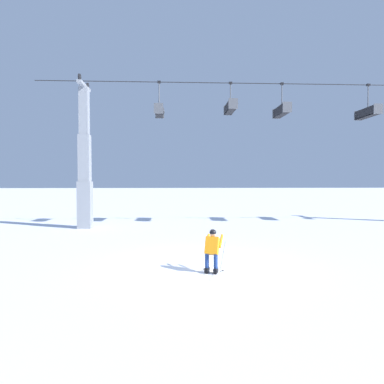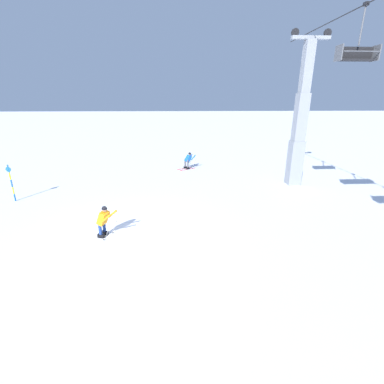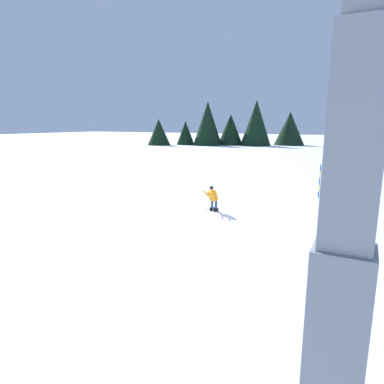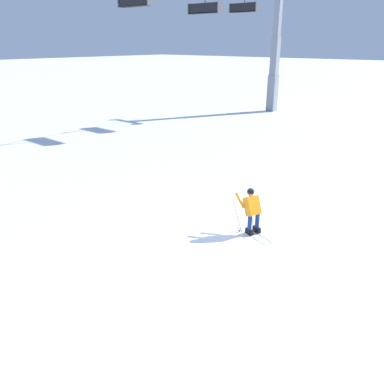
{
  "view_description": "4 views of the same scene",
  "coord_description": "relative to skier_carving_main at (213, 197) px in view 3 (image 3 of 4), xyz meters",
  "views": [
    {
      "loc": [
        -0.89,
        -12.2,
        2.98
      ],
      "look_at": [
        -0.18,
        2.3,
        2.51
      ],
      "focal_mm": 32.44,
      "sensor_mm": 36.0,
      "label": 1
    },
    {
      "loc": [
        10.55,
        2.01,
        5.48
      ],
      "look_at": [
        -0.06,
        2.61,
        1.8
      ],
      "focal_mm": 25.01,
      "sensor_mm": 36.0,
      "label": 2
    },
    {
      "loc": [
        -6.7,
        14.75,
        4.62
      ],
      "look_at": [
        0.05,
        1.79,
        1.61
      ],
      "focal_mm": 31.25,
      "sensor_mm": 36.0,
      "label": 3
    },
    {
      "loc": [
        -9.12,
        -6.73,
        5.47
      ],
      "look_at": [
        0.01,
        1.05,
        0.87
      ],
      "focal_mm": 36.7,
      "sensor_mm": 36.0,
      "label": 4
    }
  ],
  "objects": [
    {
      "name": "skier_carving_main",
      "position": [
        0.0,
        0.0,
        0.0
      ],
      "size": [
        0.98,
        1.63,
        1.5
      ],
      "color": "white",
      "rests_on": "ground_plane"
    },
    {
      "name": "lift_tower_near",
      "position": [
        -6.87,
        10.94,
        3.05
      ],
      "size": [
        0.83,
        2.36,
        9.35
      ],
      "color": "gray",
      "rests_on": "ground_plane"
    },
    {
      "name": "tree_line_ridge",
      "position": [
        18.4,
        -52.4,
        3.13
      ],
      "size": [
        30.56,
        18.54,
        9.36
      ],
      "color": "black",
      "rests_on": "ground_plane"
    },
    {
      "name": "ground_plane",
      "position": [
        -0.31,
        1.07,
        -0.78
      ],
      "size": [
        260.0,
        260.0,
        0.0
      ],
      "primitive_type": "plane",
      "color": "white"
    },
    {
      "name": "trail_marker_pole",
      "position": [
        -4.57,
        -6.19,
        0.35
      ],
      "size": [
        0.07,
        0.28,
        2.11
      ],
      "color": "blue",
      "rests_on": "ground_plane"
    }
  ]
}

